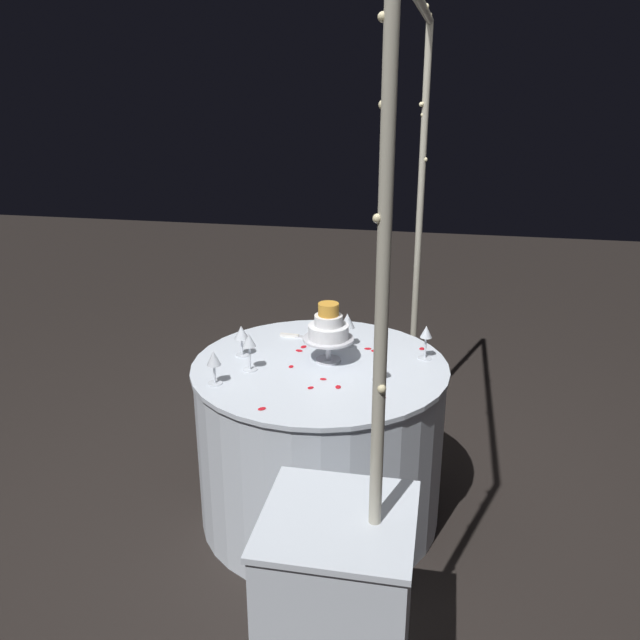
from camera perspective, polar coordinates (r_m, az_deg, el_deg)
ground_plane at (r=3.27m, az=0.00°, el=-16.01°), size 12.00×12.00×0.00m
decorative_arch at (r=2.64m, az=7.59°, el=9.09°), size 2.03×0.06×2.19m
main_table at (r=3.06m, az=0.00°, el=-10.27°), size 1.11×1.11×0.76m
side_table at (r=2.26m, az=1.47°, el=-23.80°), size 0.45×0.45×0.73m
tiered_cake at (r=2.86m, az=0.72°, el=-0.76°), size 0.22×0.22×0.26m
wine_glass_0 at (r=2.80m, az=-6.05°, el=-1.96°), size 0.06×0.06×0.16m
wine_glass_1 at (r=3.04m, az=2.34°, el=-0.17°), size 0.07×0.07×0.16m
wine_glass_2 at (r=2.70m, az=-9.02°, el=-3.40°), size 0.06×0.06×0.14m
wine_glass_3 at (r=2.71m, az=5.10°, el=-3.25°), size 0.06×0.06×0.14m
wine_glass_4 at (r=2.95m, az=-6.70°, el=-1.19°), size 0.06×0.06×0.14m
wine_glass_5 at (r=2.94m, az=9.01°, el=-1.23°), size 0.06×0.06×0.15m
cake_knife at (r=3.16m, az=-1.17°, el=-1.46°), size 0.04×0.30×0.01m
rose_petal_0 at (r=2.68m, az=1.55°, el=-5.71°), size 0.03×0.03×0.00m
rose_petal_1 at (r=3.02m, az=-1.79°, el=-2.62°), size 0.03×0.04×0.00m
rose_petal_2 at (r=3.03m, az=4.70°, el=-2.63°), size 0.03×0.04×0.00m
rose_petal_3 at (r=3.05m, az=4.09°, el=-2.44°), size 0.03×0.04×0.00m
rose_petal_4 at (r=2.75m, az=0.28°, el=-5.04°), size 0.02×0.03×0.00m
rose_petal_5 at (r=2.61m, az=5.25°, el=-6.54°), size 0.03×0.04×0.00m
rose_petal_6 at (r=3.06m, az=-1.40°, el=-2.29°), size 0.04×0.03×0.00m
rose_petal_7 at (r=2.53m, az=-4.96°, el=-7.53°), size 0.04×0.04×0.00m
rose_petal_8 at (r=2.67m, az=-0.80°, el=-5.78°), size 0.03×0.03×0.00m
rose_petal_9 at (r=3.12m, az=-0.54°, el=-1.81°), size 0.04×0.04×0.00m
rose_petal_10 at (r=3.07m, az=-0.21°, el=-2.18°), size 0.03×0.02×0.00m
rose_petal_11 at (r=3.07m, az=8.66°, el=-2.42°), size 0.03×0.02×0.00m
rose_petal_12 at (r=2.86m, az=-2.48°, el=-3.98°), size 0.03×0.02×0.00m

